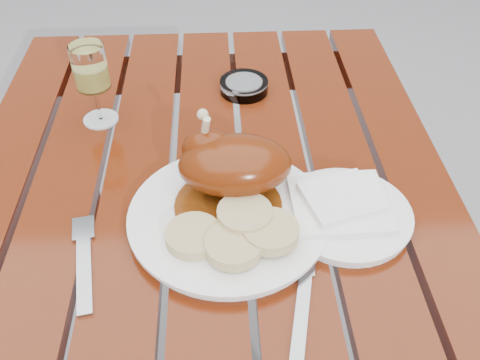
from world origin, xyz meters
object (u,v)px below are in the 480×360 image
at_px(table, 215,347).
at_px(wine_glass, 94,85).
at_px(dinner_plate, 229,217).
at_px(ashtray, 244,86).
at_px(side_plate, 346,215).

bearing_deg(table, wine_glass, 127.23).
bearing_deg(table, dinner_plate, -25.35).
relative_size(wine_glass, ashtray, 1.58).
bearing_deg(side_plate, dinner_plate, 179.46).
bearing_deg(dinner_plate, ashtray, 83.13).
distance_m(wine_glass, side_plate, 0.49).
bearing_deg(wine_glass, side_plate, -34.22).
height_order(wine_glass, ashtray, wine_glass).
xyz_separation_m(dinner_plate, wine_glass, (-0.23, 0.27, 0.07)).
xyz_separation_m(dinner_plate, ashtray, (0.04, 0.36, 0.00)).
height_order(table, wine_glass, wine_glass).
bearing_deg(ashtray, side_plate, -69.73).
distance_m(side_plate, ashtray, 0.38).
distance_m(table, side_plate, 0.44).
distance_m(table, wine_glass, 0.56).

